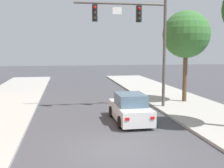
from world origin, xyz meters
name	(u,v)px	position (x,y,z in m)	size (l,w,h in m)	color
ground_plane	(118,149)	(0.00, 0.00, 0.00)	(120.00, 120.00, 0.00)	#424247
traffic_signal_mast	(140,30)	(2.89, 7.46, 5.32)	(6.12, 0.38, 7.50)	#514C47
car_lead_white	(130,109)	(1.50, 4.28, 0.72)	(1.86, 4.25, 1.60)	silver
street_tree_second	(186,35)	(6.79, 8.95, 5.10)	(3.47, 3.47, 6.71)	brown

